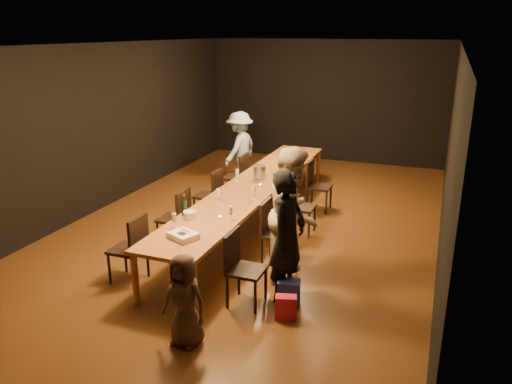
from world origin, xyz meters
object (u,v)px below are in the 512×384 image
(chair_right_1, at_px, (278,233))
(chair_right_0, at_px, (247,269))
(birthday_cake, at_px, (183,236))
(ice_bucket, at_px, (260,172))
(chair_left_0, at_px, (127,248))
(child, at_px, (185,300))
(chair_left_2, at_px, (208,195))
(woman_birthday, at_px, (287,237))
(champagne_bottle, at_px, (184,205))
(chair_right_2, at_px, (302,207))
(woman_tan, at_px, (293,214))
(chair_right_3, at_px, (320,186))
(chair_left_3, at_px, (235,177))
(chair_left_1, at_px, (173,218))
(man_blue, at_px, (240,148))
(plate_stack, at_px, (190,215))

(chair_right_1, bearing_deg, chair_right_0, -0.00)
(birthday_cake, relative_size, ice_bucket, 1.77)
(chair_left_0, xyz_separation_m, child, (1.39, -0.98, 0.05))
(chair_left_2, bearing_deg, ice_bucket, -67.12)
(chair_right_0, distance_m, woman_birthday, 0.63)
(chair_right_0, distance_m, champagne_bottle, 1.47)
(chair_right_2, height_order, woman_tan, woman_tan)
(chair_right_3, distance_m, chair_left_3, 1.70)
(chair_right_0, distance_m, chair_left_1, 2.08)
(chair_left_0, xyz_separation_m, woman_tan, (2.00, 0.92, 0.44))
(chair_right_0, relative_size, chair_left_3, 1.00)
(chair_right_3, xyz_separation_m, man_blue, (-2.02, 1.03, 0.32))
(chair_left_0, height_order, chair_left_2, same)
(plate_stack, bearing_deg, chair_left_0, -135.03)
(chair_left_2, bearing_deg, chair_right_0, -144.69)
(chair_left_2, height_order, birthday_cake, chair_left_2)
(woman_tan, bearing_deg, ice_bucket, 27.57)
(chair_right_2, distance_m, woman_tan, 1.58)
(chair_left_3, xyz_separation_m, ice_bucket, (0.83, -0.85, 0.40))
(chair_left_3, height_order, woman_birthday, woman_birthday)
(man_blue, bearing_deg, chair_left_0, 11.95)
(champagne_bottle, bearing_deg, child, -61.67)
(chair_left_0, height_order, champagne_bottle, champagne_bottle)
(chair_left_3, xyz_separation_m, plate_stack, (0.62, -2.98, 0.34))
(woman_birthday, bearing_deg, chair_left_3, 43.69)
(child, bearing_deg, chair_right_3, 91.03)
(chair_left_1, relative_size, man_blue, 0.59)
(chair_left_1, distance_m, man_blue, 3.46)
(chair_left_3, distance_m, woman_birthday, 3.92)
(man_blue, xyz_separation_m, ice_bucket, (1.16, -1.88, 0.08))
(chair_right_0, height_order, chair_left_0, same)
(chair_left_1, height_order, champagne_bottle, champagne_bottle)
(chair_left_0, bearing_deg, chair_right_3, -25.28)
(chair_right_1, xyz_separation_m, birthday_cake, (-0.84, -1.22, 0.32))
(chair_right_3, distance_m, birthday_cake, 3.73)
(chair_right_0, relative_size, champagne_bottle, 2.92)
(woman_birthday, distance_m, child, 1.51)
(woman_tan, height_order, birthday_cake, woman_tan)
(chair_left_2, distance_m, child, 3.66)
(chair_left_3, height_order, ice_bucket, ice_bucket)
(ice_bucket, bearing_deg, chair_left_2, -157.12)
(chair_left_2, relative_size, woman_tan, 0.52)
(chair_left_2, bearing_deg, woman_tan, -126.57)
(chair_left_1, bearing_deg, woman_tan, -98.07)
(birthday_cake, relative_size, plate_stack, 2.22)
(chair_right_2, relative_size, woman_birthday, 0.56)
(chair_right_2, height_order, chair_left_1, same)
(chair_right_3, xyz_separation_m, birthday_cake, (-0.84, -3.62, 0.32))
(chair_right_1, height_order, ice_bucket, ice_bucket)
(chair_left_2, height_order, woman_tan, woman_tan)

